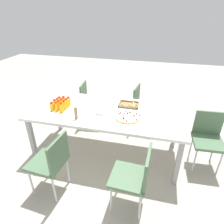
{
  "coord_description": "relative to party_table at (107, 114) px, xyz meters",
  "views": [
    {
      "loc": [
        0.67,
        -2.41,
        2.11
      ],
      "look_at": [
        0.09,
        -0.06,
        0.78
      ],
      "focal_mm": 31.37,
      "sensor_mm": 36.0,
      "label": 1
    }
  ],
  "objects": [
    {
      "name": "chair_near_right",
      "position": [
        0.56,
        -0.88,
        -0.2
      ],
      "size": [
        0.42,
        0.42,
        0.83
      ],
      "rotation": [
        0.0,
        0.0,
        1.52
      ],
      "color": "#4C6B4C",
      "rests_on": "ground_plane"
    },
    {
      "name": "juice_bottle_1",
      "position": [
        -0.69,
        -0.19,
        0.13
      ],
      "size": [
        0.05,
        0.05,
        0.15
      ],
      "color": "#F8AA14",
      "rests_on": "party_table"
    },
    {
      "name": "plate_stack",
      "position": [
        -0.06,
        -0.06,
        0.08
      ],
      "size": [
        0.2,
        0.2,
        0.03
      ],
      "color": "silver",
      "rests_on": "party_table"
    },
    {
      "name": "juice_bottle_7",
      "position": [
        -0.69,
        -0.04,
        0.12
      ],
      "size": [
        0.06,
        0.06,
        0.14
      ],
      "color": "#F9AD14",
      "rests_on": "party_table"
    },
    {
      "name": "chair_end",
      "position": [
        1.44,
        0.07,
        -0.2
      ],
      "size": [
        0.42,
        0.42,
        0.83
      ],
      "rotation": [
        0.0,
        0.0,
        3.19
      ],
      "color": "#4C6B4C",
      "rests_on": "ground_plane"
    },
    {
      "name": "juice_bottle_8",
      "position": [
        -0.61,
        -0.03,
        0.13
      ],
      "size": [
        0.06,
        0.06,
        0.14
      ],
      "color": "#F8AA14",
      "rests_on": "party_table"
    },
    {
      "name": "juice_bottle_5",
      "position": [
        -0.61,
        -0.11,
        0.13
      ],
      "size": [
        0.06,
        0.06,
        0.15
      ],
      "color": "#FBAC14",
      "rests_on": "party_table"
    },
    {
      "name": "cardboard_tube",
      "position": [
        -0.34,
        -0.32,
        0.15
      ],
      "size": [
        0.04,
        0.04,
        0.18
      ],
      "primitive_type": "cylinder",
      "color": "#9E7A56",
      "rests_on": "party_table"
    },
    {
      "name": "snack_tray",
      "position": [
        0.3,
        0.24,
        0.07
      ],
      "size": [
        0.3,
        0.22,
        0.04
      ],
      "color": "olive",
      "rests_on": "party_table"
    },
    {
      "name": "juice_bottle_10",
      "position": [
        -0.69,
        0.04,
        0.13
      ],
      "size": [
        0.06,
        0.06,
        0.14
      ],
      "color": "#FAAB14",
      "rests_on": "party_table"
    },
    {
      "name": "chair_near_left",
      "position": [
        -0.44,
        -0.89,
        -0.2
      ],
      "size": [
        0.43,
        0.43,
        0.83
      ],
      "rotation": [
        0.0,
        0.0,
        1.49
      ],
      "color": "#4C6B4C",
      "rests_on": "ground_plane"
    },
    {
      "name": "juice_bottle_9",
      "position": [
        -0.76,
        0.03,
        0.12
      ],
      "size": [
        0.06,
        0.06,
        0.13
      ],
      "color": "#F8AF14",
      "rests_on": "party_table"
    },
    {
      "name": "juice_bottle_2",
      "position": [
        -0.61,
        -0.19,
        0.13
      ],
      "size": [
        0.06,
        0.06,
        0.14
      ],
      "color": "#F8AA14",
      "rests_on": "party_table"
    },
    {
      "name": "chair_far_right",
      "position": [
        0.44,
        0.87,
        -0.2
      ],
      "size": [
        0.45,
        0.45,
        0.83
      ],
      "rotation": [
        0.0,
        0.0,
        -1.71
      ],
      "color": "#4C6B4C",
      "rests_on": "ground_plane"
    },
    {
      "name": "juice_bottle_3",
      "position": [
        -0.76,
        -0.11,
        0.13
      ],
      "size": [
        0.06,
        0.06,
        0.14
      ],
      "color": "#F9AD14",
      "rests_on": "party_table"
    },
    {
      "name": "ground_plane",
      "position": [
        0.0,
        0.0,
        -0.7
      ],
      "size": [
        12.0,
        12.0,
        0.0
      ],
      "primitive_type": "plane",
      "color": "#B2A899"
    },
    {
      "name": "napkin_stack",
      "position": [
        -0.75,
        -0.31,
        0.07
      ],
      "size": [
        0.15,
        0.15,
        0.01
      ],
      "primitive_type": "cube",
      "color": "white",
      "rests_on": "party_table"
    },
    {
      "name": "juice_bottle_11",
      "position": [
        -0.61,
        0.03,
        0.13
      ],
      "size": [
        0.06,
        0.06,
        0.14
      ],
      "color": "#F9AD14",
      "rests_on": "party_table"
    },
    {
      "name": "juice_bottle_6",
      "position": [
        -0.75,
        -0.04,
        0.12
      ],
      "size": [
        0.05,
        0.05,
        0.14
      ],
      "color": "#FAAC14",
      "rests_on": "party_table"
    },
    {
      "name": "fruit_pizza",
      "position": [
        0.33,
        -0.11,
        0.07
      ],
      "size": [
        0.37,
        0.37,
        0.05
      ],
      "color": "tan",
      "rests_on": "party_table"
    },
    {
      "name": "party_table",
      "position": [
        0.0,
        0.0,
        0.0
      ],
      "size": [
        2.24,
        0.99,
        0.76
      ],
      "color": "white",
      "rests_on": "ground_plane"
    },
    {
      "name": "juice_bottle_0",
      "position": [
        -0.76,
        -0.19,
        0.12
      ],
      "size": [
        0.06,
        0.06,
        0.14
      ],
      "color": "#FAAD14",
      "rests_on": "party_table"
    },
    {
      "name": "juice_bottle_4",
      "position": [
        -0.69,
        -0.12,
        0.12
      ],
      "size": [
        0.06,
        0.06,
        0.14
      ],
      "color": "#F9AD14",
      "rests_on": "party_table"
    },
    {
      "name": "chair_far_left",
      "position": [
        -0.56,
        0.8,
        -0.2
      ],
      "size": [
        0.43,
        0.43,
        0.83
      ],
      "rotation": [
        0.0,
        0.0,
        -1.48
      ],
      "color": "#4C6B4C",
      "rests_on": "ground_plane"
    }
  ]
}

